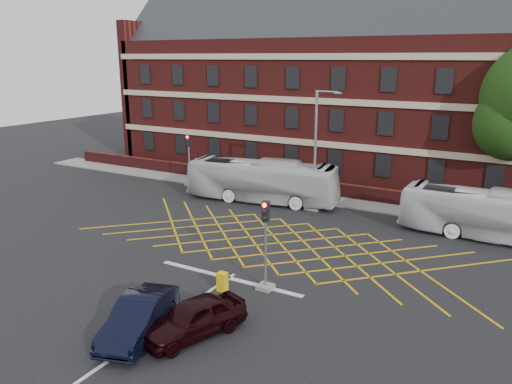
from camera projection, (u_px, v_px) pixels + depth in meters
The scene contains 16 objects.
ground at pixel (263, 254), 27.35m from camera, with size 120.00×120.00×0.00m, color black.
victorian_building at pixel (387, 88), 43.64m from camera, with size 51.00×12.17×20.40m.
boundary_wall at pixel (345, 191), 38.12m from camera, with size 56.00×0.50×1.10m, color #481314.
far_pavement at pixel (340, 200), 37.41m from camera, with size 60.00×3.00×0.12m, color slate.
box_junction_hatching at pixel (280, 243), 29.03m from camera, with size 11.50×0.12×0.02m, color #CC990C.
stop_line at pixel (229, 278), 24.41m from camera, with size 8.00×0.30×0.02m, color silver.
centre_line at pixel (136, 341), 18.96m from camera, with size 0.15×14.00×0.02m, color silver.
bus_left at pixel (262, 181), 36.98m from camera, with size 2.65×11.34×3.16m, color silver.
bus_right at pixel (494, 215), 29.27m from camera, with size 2.49×10.65×2.97m, color silver.
car_navy at pixel (139, 317), 19.29m from camera, with size 1.61×4.61×1.52m, color black.
car_maroon at pixel (193, 318), 19.23m from camera, with size 1.75×4.34×1.48m, color black.
traffic_light_near at pixel (266, 254), 22.82m from camera, with size 0.70×0.70×4.27m.
traffic_light_far at pixel (189, 165), 41.55m from camera, with size 0.70×0.70×4.27m.
street_lamp at pixel (316, 171), 34.69m from camera, with size 2.25×1.00×8.31m.
direction_signs at pixel (201, 167), 42.37m from camera, with size 1.10×0.16×2.20m.
utility_cabinet at pixel (222, 282), 22.99m from camera, with size 0.43×0.38×0.90m, color #E9B30D.
Camera 1 is at (12.26, -22.36, 10.48)m, focal length 35.00 mm.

